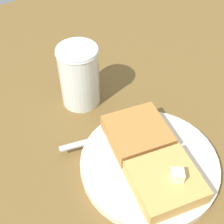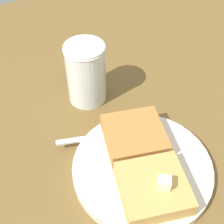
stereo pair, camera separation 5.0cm
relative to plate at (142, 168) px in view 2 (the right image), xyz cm
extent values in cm
cube|color=brown|center=(3.93, -4.11, -2.13)|extent=(115.89, 115.89, 2.42)
cylinder|color=silver|center=(0.00, 0.00, -0.13)|extent=(21.00, 21.00, 1.58)
torus|color=gray|center=(0.00, 0.00, 0.26)|extent=(21.00, 21.00, 0.80)
cube|color=tan|center=(-4.54, 1.13, 1.97)|extent=(10.79, 10.94, 2.62)
cube|color=#B67939|center=(4.54, -1.13, 1.97)|extent=(10.79, 10.94, 2.62)
cube|color=#F1ECC4|center=(-5.52, 0.29, 4.14)|extent=(2.27, 2.31, 1.73)
cube|color=silver|center=(8.23, 5.35, 0.84)|extent=(3.62, 9.86, 0.36)
cube|color=silver|center=(6.46, -0.80, 0.84)|extent=(2.89, 3.30, 0.36)
cube|color=silver|center=(6.43, -3.91, 0.84)|extent=(1.19, 3.16, 0.36)
cube|color=silver|center=(5.90, -3.76, 0.84)|extent=(1.19, 3.16, 0.36)
cube|color=silver|center=(5.37, -3.61, 0.84)|extent=(1.19, 3.16, 0.36)
cube|color=silver|center=(4.84, -3.46, 0.84)|extent=(1.19, 3.16, 0.36)
cylinder|color=#5D260E|center=(18.62, 0.75, 3.25)|extent=(6.38, 6.38, 8.33)
cylinder|color=silver|center=(18.62, 0.75, 4.79)|extent=(6.93, 6.93, 11.41)
torus|color=silver|center=(18.62, 0.75, 10.04)|extent=(7.15, 7.15, 0.50)
camera|label=1|loc=(-18.64, 20.10, 39.86)|focal=50.00mm
camera|label=2|loc=(-21.21, 15.84, 39.86)|focal=50.00mm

